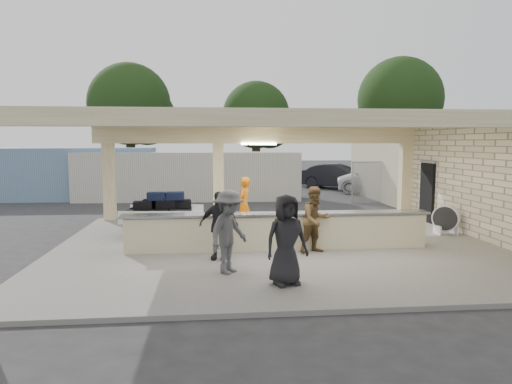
{
  "coord_description": "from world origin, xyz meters",
  "views": [
    {
      "loc": [
        -1.74,
        -12.37,
        2.95
      ],
      "look_at": [
        -0.44,
        1.0,
        1.48
      ],
      "focal_mm": 32.0,
      "sensor_mm": 36.0,
      "label": 1
    }
  ],
  "objects": [
    {
      "name": "ground",
      "position": [
        0.0,
        0.0,
        0.0
      ],
      "size": [
        120.0,
        120.0,
        0.0
      ],
      "primitive_type": "plane",
      "color": "#272729",
      "rests_on": "ground"
    },
    {
      "name": "pavilion",
      "position": [
        0.21,
        0.66,
        1.35
      ],
      "size": [
        12.01,
        10.0,
        3.55
      ],
      "color": "slate",
      "rests_on": "ground"
    },
    {
      "name": "baggage_counter",
      "position": [
        0.0,
        -0.5,
        0.59
      ],
      "size": [
        8.2,
        0.58,
        0.98
      ],
      "color": "beige",
      "rests_on": "pavilion"
    },
    {
      "name": "luggage_cart",
      "position": [
        -3.26,
        1.47,
        0.83
      ],
      "size": [
        2.42,
        1.62,
        1.35
      ],
      "rotation": [
        0.0,
        0.0,
        -0.09
      ],
      "color": "silver",
      "rests_on": "pavilion"
    },
    {
      "name": "drum_fan",
      "position": [
        5.5,
        0.98,
        0.59
      ],
      "size": [
        0.8,
        0.75,
        0.91
      ],
      "rotation": [
        0.0,
        0.0,
        -0.72
      ],
      "color": "silver",
      "rests_on": "pavilion"
    },
    {
      "name": "baggage_handler",
      "position": [
        -0.75,
        1.8,
        0.98
      ],
      "size": [
        0.58,
        0.73,
        1.76
      ],
      "primitive_type": "imported",
      "rotation": [
        0.0,
        0.0,
        4.31
      ],
      "color": "#D6670B",
      "rests_on": "pavilion"
    },
    {
      "name": "passenger_a",
      "position": [
        0.9,
        -1.0,
        0.96
      ],
      "size": [
        0.91,
        0.64,
        1.72
      ],
      "primitive_type": "imported",
      "rotation": [
        0.0,
        0.0,
        0.37
      ],
      "color": "brown",
      "rests_on": "pavilion"
    },
    {
      "name": "passenger_b",
      "position": [
        -1.59,
        -1.42,
        0.94
      ],
      "size": [
        1.04,
        0.62,
        1.67
      ],
      "primitive_type": "imported",
      "rotation": [
        0.0,
        0.0,
        -0.29
      ],
      "color": "black",
      "rests_on": "pavilion"
    },
    {
      "name": "passenger_c",
      "position": [
        -1.38,
        -2.63,
        1.01
      ],
      "size": [
        1.04,
        1.19,
        1.83
      ],
      "primitive_type": "imported",
      "rotation": [
        0.0,
        0.0,
        0.92
      ],
      "color": "#494A4E",
      "rests_on": "pavilion"
    },
    {
      "name": "passenger_d",
      "position": [
        -0.27,
        -3.53,
        1.01
      ],
      "size": [
        0.96,
        0.6,
        1.82
      ],
      "primitive_type": "imported",
      "rotation": [
        0.0,
        0.0,
        0.28
      ],
      "color": "black",
      "rests_on": "pavilion"
    },
    {
      "name": "car_white_a",
      "position": [
        7.97,
        12.71,
        0.69
      ],
      "size": [
        5.38,
        4.14,
        1.39
      ],
      "primitive_type": "imported",
      "rotation": [
        0.0,
        0.0,
        1.14
      ],
      "color": "silver",
      "rests_on": "ground"
    },
    {
      "name": "car_white_b",
      "position": [
        12.05,
        12.59,
        0.71
      ],
      "size": [
        4.61,
        2.06,
        1.41
      ],
      "primitive_type": "imported",
      "rotation": [
        0.0,
        0.0,
        1.66
      ],
      "color": "silver",
      "rests_on": "ground"
    },
    {
      "name": "car_dark",
      "position": [
        6.19,
        15.81,
        0.78
      ],
      "size": [
        4.76,
        4.12,
        1.56
      ],
      "primitive_type": "imported",
      "rotation": [
        0.0,
        0.0,
        0.94
      ],
      "color": "black",
      "rests_on": "ground"
    },
    {
      "name": "container_white",
      "position": [
        -2.91,
        11.11,
        1.22
      ],
      "size": [
        11.33,
        2.66,
        2.44
      ],
      "primitive_type": "cube",
      "rotation": [
        0.0,
        0.0,
        -0.04
      ],
      "color": "beige",
      "rests_on": "ground"
    },
    {
      "name": "container_blue",
      "position": [
        -9.89,
        11.84,
        1.33
      ],
      "size": [
        10.23,
        2.59,
        2.65
      ],
      "primitive_type": "cube",
      "rotation": [
        0.0,
        0.0,
        -0.01
      ],
      "color": "#708EB3",
      "rests_on": "ground"
    },
    {
      "name": "fence",
      "position": [
        11.0,
        9.0,
        1.05
      ],
      "size": [
        12.06,
        0.06,
        2.03
      ],
      "color": "gray",
      "rests_on": "ground"
    },
    {
      "name": "tree_left",
      "position": [
        -7.68,
        24.16,
        5.59
      ],
      "size": [
        6.6,
        6.3,
        9.0
      ],
      "color": "#382619",
      "rests_on": "ground"
    },
    {
      "name": "tree_mid",
      "position": [
        2.32,
        26.16,
        4.96
      ],
      "size": [
        6.0,
        5.6,
        8.0
      ],
      "color": "#382619",
      "rests_on": "ground"
    },
    {
      "name": "tree_right",
      "position": [
        14.32,
        25.16,
        6.21
      ],
      "size": [
        7.2,
        7.0,
        10.0
      ],
      "color": "#382619",
      "rests_on": "ground"
    },
    {
      "name": "adjacent_building",
      "position": [
        9.5,
        10.0,
        1.6
      ],
      "size": [
        6.0,
        8.0,
        3.2
      ],
      "primitive_type": "cube",
      "color": "#B8B292",
      "rests_on": "ground"
    }
  ]
}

